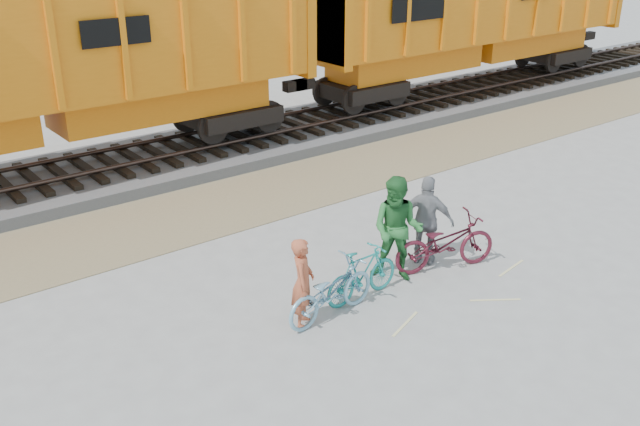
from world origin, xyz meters
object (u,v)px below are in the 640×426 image
at_px(hopper_car_right, 472,14).
at_px(person_man, 397,229).
at_px(person_solo, 303,283).
at_px(bicycle_blue, 331,291).
at_px(bicycle_teal, 362,274).
at_px(hopper_car_center, 34,66).
at_px(bicycle_maroon, 445,243).
at_px(person_woman, 427,221).

height_order(hopper_car_right, person_man, hopper_car_right).
bearing_deg(person_solo, bicycle_blue, -60.88).
bearing_deg(bicycle_teal, person_man, -80.70).
xyz_separation_m(hopper_car_center, bicycle_blue, (1.64, -8.86, -2.52)).
xyz_separation_m(hopper_car_center, bicycle_maroon, (4.43, -8.80, -2.47)).
distance_m(bicycle_teal, person_man, 1.14).
relative_size(hopper_car_right, person_man, 7.10).
bearing_deg(bicycle_blue, hopper_car_right, -62.03).
bearing_deg(bicycle_blue, person_man, -84.85).
relative_size(person_solo, person_man, 0.78).
bearing_deg(bicycle_maroon, person_woman, 32.49).
bearing_deg(hopper_car_center, person_woman, -62.72).
bearing_deg(person_solo, hopper_car_center, 47.84).
relative_size(hopper_car_right, bicycle_maroon, 6.85).
xyz_separation_m(hopper_car_right, person_solo, (-13.86, -8.76, -2.24)).
relative_size(hopper_car_center, hopper_car_right, 1.00).
bearing_deg(hopper_car_center, person_man, -67.93).
distance_m(bicycle_blue, person_solo, 0.58).
height_order(bicycle_maroon, person_man, person_man).
bearing_deg(person_solo, hopper_car_right, -17.29).
relative_size(hopper_car_right, person_solo, 9.09).
relative_size(hopper_car_center, person_man, 7.10).
height_order(hopper_car_center, bicycle_maroon, hopper_car_center).
xyz_separation_m(bicycle_maroon, person_man, (-0.98, 0.29, 0.45)).
bearing_deg(person_solo, person_man, -43.58).
xyz_separation_m(hopper_car_center, person_woman, (4.33, -8.40, -2.13)).
bearing_deg(hopper_car_right, bicycle_maroon, -140.21).
distance_m(hopper_car_center, bicycle_maroon, 10.16).
xyz_separation_m(bicycle_blue, bicycle_teal, (0.81, 0.14, -0.00)).
distance_m(hopper_car_right, person_woman, 13.74).
bearing_deg(bicycle_maroon, hopper_car_right, -31.75).
xyz_separation_m(bicycle_maroon, person_woman, (-0.10, 0.40, 0.34)).
relative_size(hopper_car_center, bicycle_maroon, 6.85).
bearing_deg(person_man, hopper_car_right, 92.50).
xyz_separation_m(hopper_car_center, bicycle_teal, (2.45, -8.71, -2.52)).
distance_m(bicycle_maroon, person_solo, 3.30).
bearing_deg(bicycle_maroon, person_man, 92.07).
height_order(bicycle_teal, person_woman, person_woman).
xyz_separation_m(bicycle_teal, bicycle_maroon, (1.98, -0.09, 0.05)).
distance_m(bicycle_maroon, person_man, 1.12).
bearing_deg(bicycle_maroon, bicycle_blue, 109.57).
bearing_deg(bicycle_maroon, person_solo, 107.66).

